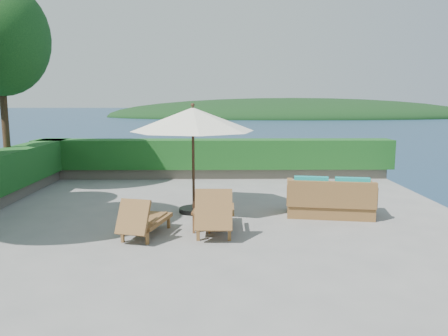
{
  "coord_description": "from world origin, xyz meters",
  "views": [
    {
      "loc": [
        0.18,
        -9.52,
        2.72
      ],
      "look_at": [
        0.3,
        0.8,
        1.1
      ],
      "focal_mm": 35.0,
      "sensor_mm": 36.0,
      "label": 1
    }
  ],
  "objects_px": {
    "wicker_loveseat": "(330,200)",
    "lounge_right": "(214,213)",
    "patio_umbrella": "(193,120)",
    "side_table": "(202,214)",
    "lounge_left": "(144,220)"
  },
  "relations": [
    {
      "from": "wicker_loveseat",
      "to": "lounge_right",
      "type": "bearing_deg",
      "value": -144.88
    },
    {
      "from": "lounge_right",
      "to": "patio_umbrella",
      "type": "bearing_deg",
      "value": 108.29
    },
    {
      "from": "lounge_right",
      "to": "side_table",
      "type": "height_order",
      "value": "lounge_right"
    },
    {
      "from": "patio_umbrella",
      "to": "lounge_right",
      "type": "xyz_separation_m",
      "value": [
        0.52,
        -1.68,
        -1.81
      ]
    },
    {
      "from": "patio_umbrella",
      "to": "lounge_left",
      "type": "distance_m",
      "value": 2.83
    },
    {
      "from": "patio_umbrella",
      "to": "wicker_loveseat",
      "type": "distance_m",
      "value": 3.73
    },
    {
      "from": "patio_umbrella",
      "to": "wicker_loveseat",
      "type": "relative_size",
      "value": 1.57
    },
    {
      "from": "lounge_right",
      "to": "wicker_loveseat",
      "type": "xyz_separation_m",
      "value": [
        2.7,
        1.31,
        -0.04
      ]
    },
    {
      "from": "patio_umbrella",
      "to": "lounge_right",
      "type": "bearing_deg",
      "value": -72.83
    },
    {
      "from": "lounge_left",
      "to": "side_table",
      "type": "bearing_deg",
      "value": 32.85
    },
    {
      "from": "lounge_right",
      "to": "side_table",
      "type": "distance_m",
      "value": 0.29
    },
    {
      "from": "lounge_right",
      "to": "wicker_loveseat",
      "type": "relative_size",
      "value": 0.83
    },
    {
      "from": "patio_umbrella",
      "to": "side_table",
      "type": "xyz_separation_m",
      "value": [
        0.27,
        -1.55,
        -1.87
      ]
    },
    {
      "from": "lounge_right",
      "to": "lounge_left",
      "type": "bearing_deg",
      "value": -169.08
    },
    {
      "from": "lounge_right",
      "to": "side_table",
      "type": "relative_size",
      "value": 3.93
    }
  ]
}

